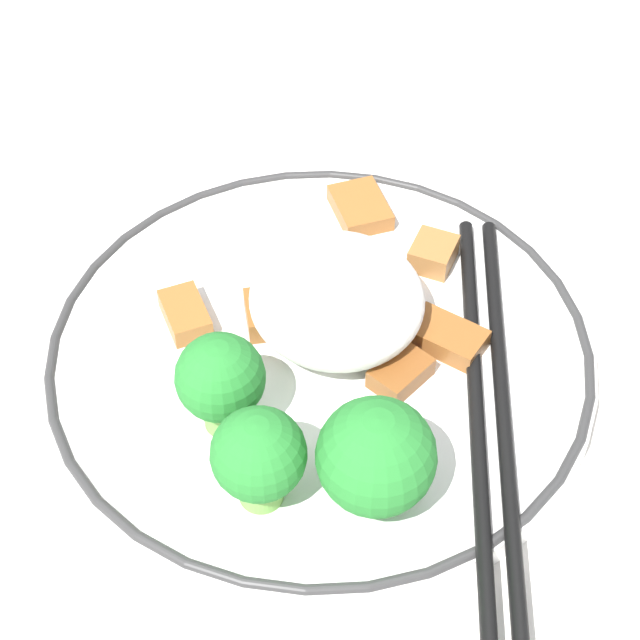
{
  "coord_description": "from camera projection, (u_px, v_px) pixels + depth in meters",
  "views": [
    {
      "loc": [
        0.2,
        -0.28,
        0.41
      ],
      "look_at": [
        0.0,
        0.0,
        0.03
      ],
      "focal_mm": 60.0,
      "sensor_mm": 36.0,
      "label": 1
    }
  ],
  "objects": [
    {
      "name": "meat_near_front",
      "position": [
        433.0,
        253.0,
        0.56
      ],
      "size": [
        0.03,
        0.03,
        0.01
      ],
      "color": "#9E6633",
      "rests_on": "plate"
    },
    {
      "name": "chopsticks",
      "position": [
        489.0,
        410.0,
        0.49
      ],
      "size": [
        0.15,
        0.22,
        0.01
      ],
      "color": "black",
      "rests_on": "plate"
    },
    {
      "name": "plate",
      "position": [
        320.0,
        354.0,
        0.52
      ],
      "size": [
        0.27,
        0.27,
        0.02
      ],
      "color": "white",
      "rests_on": "ground_plane"
    },
    {
      "name": "meat_near_right",
      "position": [
        360.0,
        208.0,
        0.58
      ],
      "size": [
        0.05,
        0.04,
        0.01
      ],
      "color": "#995B28",
      "rests_on": "plate"
    },
    {
      "name": "broccoli_back_right",
      "position": [
        376.0,
        457.0,
        0.44
      ],
      "size": [
        0.05,
        0.05,
        0.06
      ],
      "color": "#72AD4C",
      "rests_on": "plate"
    },
    {
      "name": "meat_near_left",
      "position": [
        447.0,
        337.0,
        0.52
      ],
      "size": [
        0.04,
        0.02,
        0.01
      ],
      "color": "brown",
      "rests_on": "plate"
    },
    {
      "name": "rice_mound",
      "position": [
        334.0,
        298.0,
        0.51
      ],
      "size": [
        0.09,
        0.08,
        0.05
      ],
      "color": "white",
      "rests_on": "plate"
    },
    {
      "name": "meat_mid_left",
      "position": [
        185.0,
        314.0,
        0.53
      ],
      "size": [
        0.04,
        0.03,
        0.01
      ],
      "color": "#995B28",
      "rests_on": "plate"
    },
    {
      "name": "meat_on_rice_edge",
      "position": [
        273.0,
        313.0,
        0.53
      ],
      "size": [
        0.04,
        0.04,
        0.01
      ],
      "color": "brown",
      "rests_on": "plate"
    },
    {
      "name": "meat_near_back",
      "position": [
        401.0,
        373.0,
        0.5
      ],
      "size": [
        0.02,
        0.03,
        0.01
      ],
      "color": "brown",
      "rests_on": "plate"
    },
    {
      "name": "broccoli_back_left",
      "position": [
        221.0,
        380.0,
        0.47
      ],
      "size": [
        0.04,
        0.04,
        0.05
      ],
      "color": "#72AD4C",
      "rests_on": "plate"
    },
    {
      "name": "ground_plane",
      "position": [
        320.0,
        365.0,
        0.53
      ],
      "size": [
        3.0,
        3.0,
        0.0
      ],
      "primitive_type": "plane",
      "color": "silver"
    },
    {
      "name": "broccoli_back_center",
      "position": [
        259.0,
        457.0,
        0.44
      ],
      "size": [
        0.04,
        0.04,
        0.05
      ],
      "color": "#72AD4C",
      "rests_on": "plate"
    }
  ]
}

